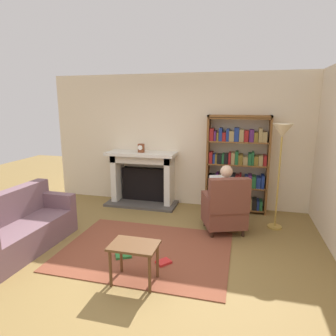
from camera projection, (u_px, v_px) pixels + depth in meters
The scene contains 12 objects.
ground at pixel (139, 261), 3.99m from camera, with size 14.00×14.00×0.00m, color olive.
back_wall at pixel (179, 140), 6.12m from camera, with size 5.60×0.10×2.70m, color beige.
area_rug at pixel (146, 250), 4.27m from camera, with size 2.40×1.80×0.01m, color brown.
fireplace at pixel (143, 176), 6.22m from camera, with size 1.48×0.64×1.12m.
mantel_clock at pixel (141, 148), 5.99m from camera, with size 0.14×0.14×0.17m.
bookshelf at pixel (237, 165), 5.71m from camera, with size 1.18×0.32×1.89m.
armchair_reading at pixel (225, 208), 4.79m from camera, with size 0.82×0.81×0.97m.
seated_reader at pixel (224, 195), 4.86m from camera, with size 0.49×0.59×1.14m.
sofa_floral at pixel (18, 229), 4.24m from camera, with size 0.77×1.72×0.85m.
side_table at pixel (134, 251), 3.43m from camera, with size 0.56×0.39×0.49m.
scattered_books at pixel (140, 258), 4.00m from camera, with size 0.84×0.27×0.03m.
floor_lamp at pixel (282, 140), 4.75m from camera, with size 0.32×0.32×1.79m.
Camera 1 is at (1.29, -3.41, 2.09)m, focal length 31.31 mm.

